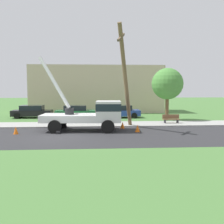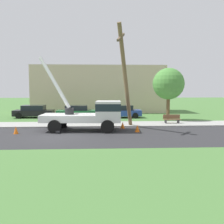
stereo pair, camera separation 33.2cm
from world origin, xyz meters
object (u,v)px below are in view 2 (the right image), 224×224
Objects in this scene: traffic_cone_curbside at (123,125)px; parked_sedan_black at (34,111)px; leaning_utility_pole at (125,78)px; park_bench at (172,119)px; utility_truck at (92,113)px; parked_sedan_green at (76,112)px; roadside_tree_near at (168,84)px; traffic_cone_behind at (16,130)px; parked_sedan_blue at (121,111)px; traffic_cone_ahead at (137,128)px.

traffic_cone_curbside is 12.58m from parked_sedan_black.
park_bench is (4.68, 2.77, -3.75)m from leaning_utility_pole.
utility_truck is 1.51× the size of parked_sedan_green.
traffic_cone_curbside is at bearing -41.73° from parked_sedan_black.
roadside_tree_near reaches higher than parked_sedan_green.
traffic_cone_behind is (-8.26, -1.76, -3.93)m from leaning_utility_pole.
parked_sedan_blue is (0.43, 8.30, -3.50)m from leaning_utility_pole.
traffic_cone_curbside is at bearing 21.17° from utility_truck.
utility_truck reaches higher than parked_sedan_blue.
leaning_utility_pole is 4.25m from traffic_cone_ahead.
utility_truck is 5.82m from traffic_cone_behind.
utility_truck is 2.94m from traffic_cone_curbside.
traffic_cone_ahead is 9.73m from parked_sedan_blue.
traffic_cone_curbside is at bearing 15.22° from traffic_cone_behind.
traffic_cone_curbside is 0.13× the size of parked_sedan_blue.
leaning_utility_pole is at bearing -132.17° from roadside_tree_near.
parked_sedan_blue reaches higher than traffic_cone_curbside.
leaning_utility_pole is 14.76× the size of traffic_cone_ahead.
parked_sedan_black reaches higher than traffic_cone_ahead.
parked_sedan_black and parked_sedan_green have the same top height.
leaning_utility_pole is 1.85× the size of parked_sedan_green.
parked_sedan_green is at bearing -6.04° from parked_sedan_black.
leaning_utility_pole is at bearing 11.28° from utility_truck.
roadside_tree_near is (7.74, 6.12, 2.38)m from utility_truck.
utility_truck is 12.05× the size of traffic_cone_ahead.
parked_sedan_green is (-4.51, 7.85, 0.43)m from traffic_cone_curbside.
traffic_cone_ahead is 1.00× the size of traffic_cone_behind.
parked_sedan_black is (-9.54, 8.81, -3.50)m from leaning_utility_pole.
traffic_cone_behind is 10.69m from parked_sedan_green.
traffic_cone_curbside is at bearing -60.12° from parked_sedan_green.
traffic_cone_behind is 13.31m from parked_sedan_blue.
traffic_cone_ahead is 2.09m from traffic_cone_curbside.
roadside_tree_near reaches higher than traffic_cone_behind.
traffic_cone_behind is 1.00× the size of traffic_cone_curbside.
traffic_cone_ahead is at bearing -44.66° from parked_sedan_black.
roadside_tree_near reaches higher than traffic_cone_curbside.
utility_truck is 12.05× the size of traffic_cone_curbside.
traffic_cone_ahead is 0.13× the size of parked_sedan_blue.
leaning_utility_pole reaches higher than parked_sedan_black.
parked_sedan_green reaches higher than traffic_cone_ahead.
utility_truck reaches higher than traffic_cone_behind.
park_bench reaches higher than traffic_cone_curbside.
roadside_tree_near is at bearing -15.60° from parked_sedan_green.
parked_sedan_black is 0.81× the size of roadside_tree_near.
roadside_tree_near is (13.32, 7.34, 3.51)m from traffic_cone_behind.
leaning_utility_pole is at bearing -70.70° from traffic_cone_curbside.
parked_sedan_black is at bearing 96.89° from traffic_cone_behind.
leaning_utility_pole is at bearing 12.03° from traffic_cone_behind.
parked_sedan_black is (-9.38, 8.37, 0.43)m from traffic_cone_curbside.
traffic_cone_behind is 10.66m from parked_sedan_black.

